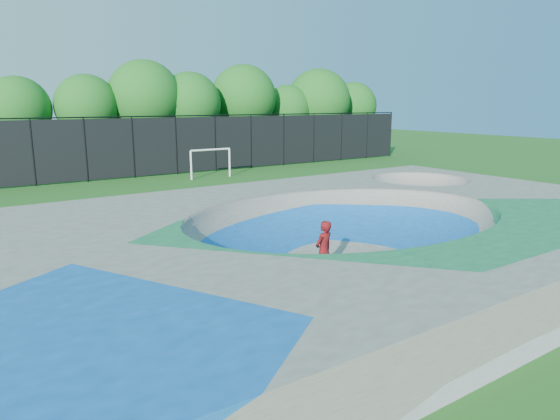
# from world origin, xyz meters

# --- Properties ---
(ground) EXTENTS (120.00, 120.00, 0.00)m
(ground) POSITION_xyz_m (0.00, 0.00, 0.00)
(ground) COLOR #1D5517
(ground) RESTS_ON ground
(skate_deck) EXTENTS (22.00, 14.00, 1.50)m
(skate_deck) POSITION_xyz_m (0.00, 0.00, 0.75)
(skate_deck) COLOR gray
(skate_deck) RESTS_ON ground
(skater) EXTENTS (0.71, 0.55, 1.73)m
(skater) POSITION_xyz_m (-2.04, -1.26, 0.87)
(skater) COLOR red
(skater) RESTS_ON ground
(skateboard) EXTENTS (0.79, 0.27, 0.05)m
(skateboard) POSITION_xyz_m (-2.04, -1.26, 0.03)
(skateboard) COLOR black
(skateboard) RESTS_ON ground
(soccer_goal) EXTENTS (2.93, 0.12, 1.93)m
(soccer_goal) POSITION_xyz_m (4.14, 18.07, 1.34)
(soccer_goal) COLOR white
(soccer_goal) RESTS_ON ground
(fence) EXTENTS (48.09, 0.09, 4.04)m
(fence) POSITION_xyz_m (0.00, 21.00, 2.10)
(fence) COLOR black
(fence) RESTS_ON ground
(treeline) EXTENTS (51.75, 7.29, 8.02)m
(treeline) POSITION_xyz_m (3.06, 25.80, 4.97)
(treeline) COLOR #422C21
(treeline) RESTS_ON ground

